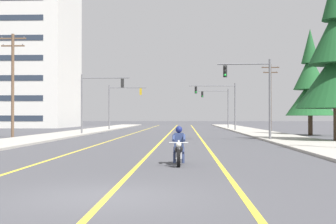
{
  "coord_description": "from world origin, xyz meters",
  "views": [
    {
      "loc": [
        1.94,
        -10.51,
        1.81
      ],
      "look_at": [
        0.68,
        23.76,
        2.18
      ],
      "focal_mm": 50.02,
      "sensor_mm": 36.0,
      "label": 1
    }
  ],
  "objects_px": {
    "traffic_signal_far_right": "(219,102)",
    "conifer_tree_right_verge_far": "(310,86)",
    "traffic_signal_mid_right": "(221,99)",
    "motorcycle_with_rider": "(179,149)",
    "utility_pole_right_far": "(270,95)",
    "traffic_signal_near_right": "(255,88)",
    "traffic_signal_near_left": "(96,95)",
    "utility_pole_left_near": "(13,81)",
    "traffic_signal_mid_left": "(120,100)"
  },
  "relations": [
    {
      "from": "motorcycle_with_rider",
      "to": "conifer_tree_right_verge_far",
      "type": "relative_size",
      "value": 0.21
    },
    {
      "from": "traffic_signal_mid_right",
      "to": "traffic_signal_mid_left",
      "type": "xyz_separation_m",
      "value": [
        -13.64,
        3.54,
        -0.05
      ]
    },
    {
      "from": "traffic_signal_mid_right",
      "to": "traffic_signal_far_right",
      "type": "xyz_separation_m",
      "value": [
        0.6,
        11.82,
        -0.08
      ]
    },
    {
      "from": "traffic_signal_mid_right",
      "to": "traffic_signal_far_right",
      "type": "height_order",
      "value": "same"
    },
    {
      "from": "traffic_signal_near_left",
      "to": "traffic_signal_far_right",
      "type": "distance_m",
      "value": 28.32
    },
    {
      "from": "traffic_signal_near_left",
      "to": "traffic_signal_mid_left",
      "type": "xyz_separation_m",
      "value": [
        0.28,
        16.04,
        0.01
      ]
    },
    {
      "from": "traffic_signal_mid_right",
      "to": "traffic_signal_mid_left",
      "type": "height_order",
      "value": "same"
    },
    {
      "from": "traffic_signal_mid_right",
      "to": "motorcycle_with_rider",
      "type": "bearing_deg",
      "value": -96.56
    },
    {
      "from": "conifer_tree_right_verge_far",
      "to": "traffic_signal_mid_left",
      "type": "bearing_deg",
      "value": 140.38
    },
    {
      "from": "utility_pole_left_near",
      "to": "conifer_tree_right_verge_far",
      "type": "height_order",
      "value": "conifer_tree_right_verge_far"
    },
    {
      "from": "traffic_signal_far_right",
      "to": "utility_pole_left_near",
      "type": "distance_m",
      "value": 37.77
    },
    {
      "from": "traffic_signal_mid_left",
      "to": "conifer_tree_right_verge_far",
      "type": "bearing_deg",
      "value": -39.62
    },
    {
      "from": "traffic_signal_near_left",
      "to": "utility_pole_right_far",
      "type": "relative_size",
      "value": 0.72
    },
    {
      "from": "traffic_signal_mid_right",
      "to": "conifer_tree_right_verge_far",
      "type": "bearing_deg",
      "value": -61.53
    },
    {
      "from": "traffic_signal_near_right",
      "to": "traffic_signal_mid_right",
      "type": "bearing_deg",
      "value": 91.44
    },
    {
      "from": "motorcycle_with_rider",
      "to": "utility_pole_right_far",
      "type": "distance_m",
      "value": 45.03
    },
    {
      "from": "motorcycle_with_rider",
      "to": "traffic_signal_mid_right",
      "type": "bearing_deg",
      "value": 83.44
    },
    {
      "from": "traffic_signal_mid_left",
      "to": "traffic_signal_far_right",
      "type": "bearing_deg",
      "value": 30.16
    },
    {
      "from": "traffic_signal_near_left",
      "to": "motorcycle_with_rider",
      "type": "bearing_deg",
      "value": -73.42
    },
    {
      "from": "traffic_signal_near_left",
      "to": "traffic_signal_mid_right",
      "type": "distance_m",
      "value": 18.71
    },
    {
      "from": "traffic_signal_mid_left",
      "to": "utility_pole_left_near",
      "type": "xyz_separation_m",
      "value": [
        -6.19,
        -23.48,
        0.82
      ]
    },
    {
      "from": "traffic_signal_mid_left",
      "to": "utility_pole_right_far",
      "type": "relative_size",
      "value": 0.72
    },
    {
      "from": "traffic_signal_near_left",
      "to": "conifer_tree_right_verge_far",
      "type": "bearing_deg",
      "value": -4.15
    },
    {
      "from": "traffic_signal_mid_right",
      "to": "conifer_tree_right_verge_far",
      "type": "relative_size",
      "value": 0.59
    },
    {
      "from": "traffic_signal_far_right",
      "to": "utility_pole_right_far",
      "type": "relative_size",
      "value": 0.72
    },
    {
      "from": "traffic_signal_mid_left",
      "to": "utility_pole_right_far",
      "type": "distance_m",
      "value": 20.26
    },
    {
      "from": "motorcycle_with_rider",
      "to": "conifer_tree_right_verge_far",
      "type": "xyz_separation_m",
      "value": [
        12.54,
        28.69,
        4.23
      ]
    },
    {
      "from": "traffic_signal_mid_left",
      "to": "conifer_tree_right_verge_far",
      "type": "height_order",
      "value": "conifer_tree_right_verge_far"
    },
    {
      "from": "traffic_signal_near_right",
      "to": "traffic_signal_near_left",
      "type": "distance_m",
      "value": 19.04
    },
    {
      "from": "traffic_signal_far_right",
      "to": "utility_pole_right_far",
      "type": "distance_m",
      "value": 12.61
    },
    {
      "from": "motorcycle_with_rider",
      "to": "utility_pole_left_near",
      "type": "distance_m",
      "value": 27.6
    },
    {
      "from": "traffic_signal_near_left",
      "to": "traffic_signal_far_right",
      "type": "relative_size",
      "value": 1.0
    },
    {
      "from": "traffic_signal_mid_left",
      "to": "traffic_signal_far_right",
      "type": "relative_size",
      "value": 1.0
    },
    {
      "from": "traffic_signal_mid_right",
      "to": "utility_pole_left_near",
      "type": "relative_size",
      "value": 0.68
    },
    {
      "from": "utility_pole_left_near",
      "to": "conifer_tree_right_verge_far",
      "type": "distance_m",
      "value": 28.08
    },
    {
      "from": "traffic_signal_near_left",
      "to": "utility_pole_left_near",
      "type": "xyz_separation_m",
      "value": [
        -5.91,
        -7.44,
        0.83
      ]
    },
    {
      "from": "traffic_signal_far_right",
      "to": "conifer_tree_right_verge_far",
      "type": "height_order",
      "value": "conifer_tree_right_verge_far"
    },
    {
      "from": "traffic_signal_mid_left",
      "to": "utility_pole_right_far",
      "type": "bearing_deg",
      "value": -8.24
    },
    {
      "from": "traffic_signal_mid_right",
      "to": "utility_pole_left_near",
      "type": "xyz_separation_m",
      "value": [
        -19.83,
        -19.94,
        0.77
      ]
    },
    {
      "from": "traffic_signal_far_right",
      "to": "conifer_tree_right_verge_far",
      "type": "bearing_deg",
      "value": -74.82
    },
    {
      "from": "traffic_signal_mid_left",
      "to": "conifer_tree_right_verge_far",
      "type": "distance_m",
      "value": 27.62
    },
    {
      "from": "motorcycle_with_rider",
      "to": "traffic_signal_mid_left",
      "type": "relative_size",
      "value": 0.35
    },
    {
      "from": "utility_pole_left_near",
      "to": "utility_pole_right_far",
      "type": "xyz_separation_m",
      "value": [
        26.24,
        20.58,
        -0.26
      ]
    },
    {
      "from": "traffic_signal_near_left",
      "to": "utility_pole_right_far",
      "type": "height_order",
      "value": "utility_pole_right_far"
    },
    {
      "from": "traffic_signal_mid_left",
      "to": "traffic_signal_near_right",
      "type": "bearing_deg",
      "value": -63.27
    },
    {
      "from": "traffic_signal_far_right",
      "to": "conifer_tree_right_verge_far",
      "type": "relative_size",
      "value": 0.59
    },
    {
      "from": "traffic_signal_mid_right",
      "to": "traffic_signal_mid_left",
      "type": "bearing_deg",
      "value": 165.44
    },
    {
      "from": "traffic_signal_near_right",
      "to": "traffic_signal_near_left",
      "type": "xyz_separation_m",
      "value": [
        -14.54,
        12.28,
        0.06
      ]
    },
    {
      "from": "motorcycle_with_rider",
      "to": "traffic_signal_mid_right",
      "type": "height_order",
      "value": "traffic_signal_mid_right"
    },
    {
      "from": "traffic_signal_near_right",
      "to": "utility_pole_left_near",
      "type": "height_order",
      "value": "utility_pole_left_near"
    }
  ]
}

